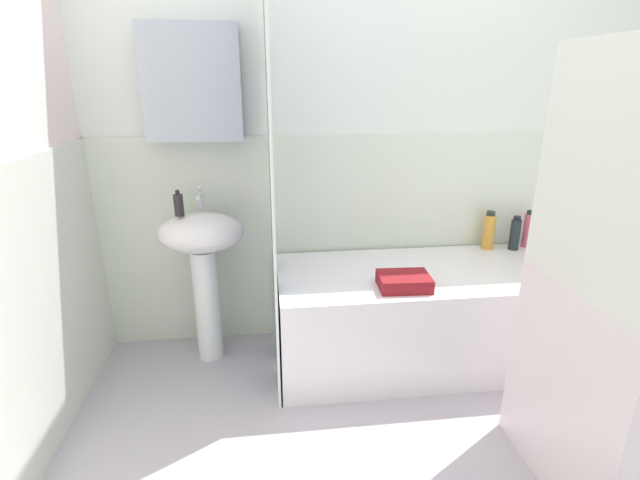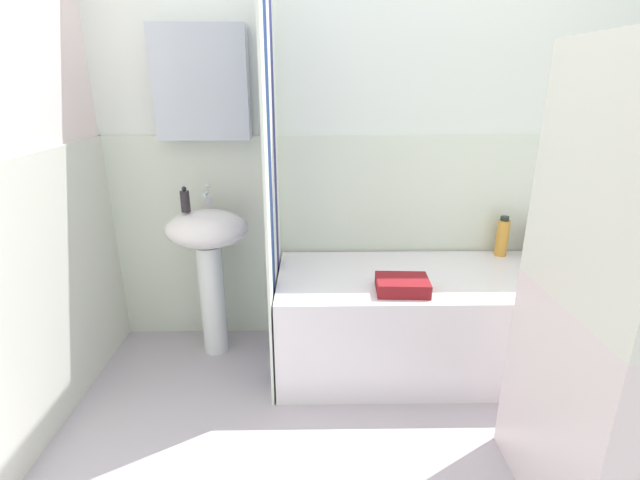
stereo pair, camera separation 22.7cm
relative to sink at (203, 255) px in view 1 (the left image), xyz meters
The scene contains 10 objects.
wall_back_tiled 1.07m from the sink, 14.67° to the left, with size 3.60×0.18×2.40m.
sink is the anchor object (origin of this frame).
faucet 0.30m from the sink, 90.00° to the left, with size 0.03×0.12×0.12m.
soap_dispenser 0.30m from the sink, 167.25° to the right, with size 0.05×0.05×0.13m.
bathtub 1.25m from the sink, ahead, with size 1.60×0.69×0.53m, color white.
shower_curtain 0.56m from the sink, 22.64° to the right, with size 0.01×0.69×2.00m.
shampoo_bottle 1.89m from the sink, ahead, with size 0.05×0.05×0.23m.
conditioner_bottle 1.79m from the sink, ahead, with size 0.06×0.06×0.20m.
body_wash_bottle 1.65m from the sink, ahead, with size 0.07×0.07×0.23m.
towel_folded 1.05m from the sink, 19.56° to the right, with size 0.25×0.18×0.07m, color maroon.
Camera 1 is at (-0.61, -1.28, 1.48)m, focal length 25.75 mm.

